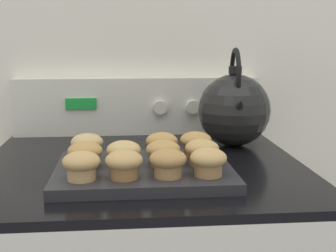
{
  "coord_description": "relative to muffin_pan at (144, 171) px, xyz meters",
  "views": [
    {
      "loc": [
        -0.04,
        -0.69,
        1.21
      ],
      "look_at": [
        0.05,
        0.25,
        1.03
      ],
      "focal_mm": 50.0,
      "sensor_mm": 36.0,
      "label": 1
    }
  ],
  "objects": [
    {
      "name": "muffin_r1_c3",
      "position": [
        0.12,
        -0.0,
        0.04
      ],
      "size": [
        0.07,
        0.07,
        0.05
      ],
      "color": "#A37A4C",
      "rests_on": "muffin_pan"
    },
    {
      "name": "muffin_r0_c3",
      "position": [
        0.12,
        -0.08,
        0.04
      ],
      "size": [
        0.07,
        0.07,
        0.05
      ],
      "color": "#A37A4C",
      "rests_on": "muffin_pan"
    },
    {
      "name": "control_panel",
      "position": [
        0.0,
        0.44,
        0.07
      ],
      "size": [
        0.72,
        0.07,
        0.17
      ],
      "color": "silver",
      "rests_on": "stove_range"
    },
    {
      "name": "muffin_r1_c2",
      "position": [
        0.04,
        -0.0,
        0.04
      ],
      "size": [
        0.07,
        0.07,
        0.05
      ],
      "color": "#A37A4C",
      "rests_on": "muffin_pan"
    },
    {
      "name": "tea_kettle",
      "position": [
        0.25,
        0.26,
        0.09
      ],
      "size": [
        0.19,
        0.23,
        0.26
      ],
      "color": "black",
      "rests_on": "stove_range"
    },
    {
      "name": "muffin_r0_c1",
      "position": [
        -0.04,
        -0.08,
        0.04
      ],
      "size": [
        0.07,
        0.07,
        0.05
      ],
      "color": "olive",
      "rests_on": "muffin_pan"
    },
    {
      "name": "muffin_r1_c0",
      "position": [
        -0.12,
        -0.0,
        0.04
      ],
      "size": [
        0.07,
        0.07,
        0.05
      ],
      "color": "tan",
      "rests_on": "muffin_pan"
    },
    {
      "name": "muffin_r2_c3",
      "position": [
        0.12,
        0.08,
        0.04
      ],
      "size": [
        0.07,
        0.07,
        0.05
      ],
      "color": "tan",
      "rests_on": "muffin_pan"
    },
    {
      "name": "muffin_r0_c0",
      "position": [
        -0.12,
        -0.08,
        0.04
      ],
      "size": [
        0.07,
        0.07,
        0.05
      ],
      "color": "tan",
      "rests_on": "muffin_pan"
    },
    {
      "name": "muffin_pan",
      "position": [
        0.0,
        0.0,
        0.0
      ],
      "size": [
        0.36,
        0.28,
        0.02
      ],
      "color": "#28282D",
      "rests_on": "stove_range"
    },
    {
      "name": "muffin_r2_c2",
      "position": [
        0.04,
        0.08,
        0.04
      ],
      "size": [
        0.07,
        0.07,
        0.05
      ],
      "color": "olive",
      "rests_on": "muffin_pan"
    },
    {
      "name": "muffin_r0_c2",
      "position": [
        0.04,
        -0.08,
        0.04
      ],
      "size": [
        0.07,
        0.07,
        0.05
      ],
      "color": "#A37A4C",
      "rests_on": "muffin_pan"
    },
    {
      "name": "muffin_r1_c1",
      "position": [
        -0.04,
        0.0,
        0.04
      ],
      "size": [
        0.07,
        0.07,
        0.05
      ],
      "color": "olive",
      "rests_on": "muffin_pan"
    },
    {
      "name": "muffin_r2_c0",
      "position": [
        -0.12,
        0.08,
        0.04
      ],
      "size": [
        0.07,
        0.07,
        0.05
      ],
      "color": "olive",
      "rests_on": "muffin_pan"
    },
    {
      "name": "wall_back",
      "position": [
        -0.0,
        0.49,
        0.26
      ],
      "size": [
        8.0,
        0.05,
        2.4
      ],
      "color": "silver",
      "rests_on": "ground_plane"
    }
  ]
}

